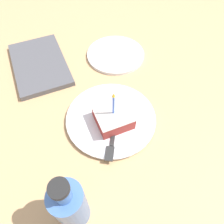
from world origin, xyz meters
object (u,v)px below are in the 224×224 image
(plate, at_px, (112,118))
(bottle, at_px, (70,205))
(marble_board, at_px, (40,64))
(fork, at_px, (112,135))
(cake_slice, at_px, (113,117))
(side_plate, at_px, (116,54))

(plate, distance_m, bottle, 0.30)
(plate, xyz_separation_m, marble_board, (-0.34, -0.16, 0.00))
(bottle, bearing_deg, plate, 139.11)
(fork, bearing_deg, cake_slice, 154.91)
(plate, bearing_deg, bottle, -40.89)
(cake_slice, distance_m, side_plate, 0.33)
(bottle, height_order, marble_board, bottle)
(plate, bearing_deg, cake_slice, -15.12)
(cake_slice, bearing_deg, bottle, -42.73)
(cake_slice, xyz_separation_m, marble_board, (-0.36, -0.16, -0.03))
(plate, relative_size, cake_slice, 2.07)
(cake_slice, height_order, side_plate, cake_slice)
(fork, height_order, bottle, bottle)
(bottle, distance_m, side_plate, 0.60)
(bottle, xyz_separation_m, side_plate, (-0.50, 0.33, -0.08))
(side_plate, distance_m, marble_board, 0.30)
(cake_slice, height_order, marble_board, cake_slice)
(bottle, xyz_separation_m, marble_board, (-0.56, 0.03, -0.08))
(plate, bearing_deg, marble_board, -154.53)
(plate, xyz_separation_m, fork, (0.06, -0.03, 0.01))
(cake_slice, xyz_separation_m, fork, (0.04, -0.02, -0.02))
(fork, distance_m, side_plate, 0.38)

